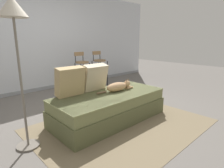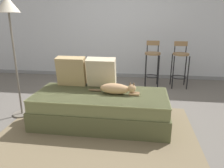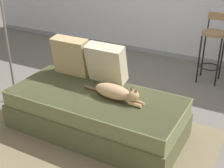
{
  "view_description": "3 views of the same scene",
  "coord_description": "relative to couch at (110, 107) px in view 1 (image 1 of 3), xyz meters",
  "views": [
    {
      "loc": [
        -1.99,
        -2.56,
        1.33
      ],
      "look_at": [
        0.15,
        -0.3,
        0.57
      ],
      "focal_mm": 30.0,
      "sensor_mm": 36.0,
      "label": 1
    },
    {
      "loc": [
        0.55,
        -3.26,
        1.5
      ],
      "look_at": [
        0.15,
        -0.3,
        0.57
      ],
      "focal_mm": 35.0,
      "sensor_mm": 36.0,
      "label": 2
    },
    {
      "loc": [
        1.53,
        -2.88,
        2.0
      ],
      "look_at": [
        0.15,
        -0.3,
        0.57
      ],
      "focal_mm": 50.0,
      "sensor_mm": 36.0,
      "label": 3
    }
  ],
  "objects": [
    {
      "name": "couch",
      "position": [
        0.0,
        0.0,
        0.0
      ],
      "size": [
        1.91,
        0.88,
        0.45
      ],
      "color": "brown",
      "rests_on": "ground"
    },
    {
      "name": "area_rug",
      "position": [
        0.0,
        -0.3,
        -0.23
      ],
      "size": [
        2.61,
        1.96,
        0.01
      ],
      "primitive_type": "cube",
      "color": "#75664C",
      "rests_on": "ground"
    },
    {
      "name": "throw_pillow_middle",
      "position": [
        -0.05,
        0.33,
        0.46
      ],
      "size": [
        0.44,
        0.26,
        0.46
      ],
      "color": "beige",
      "rests_on": "couch"
    },
    {
      "name": "wall_back_panel",
      "position": [
        0.0,
        2.65,
        1.07
      ],
      "size": [
        8.0,
        0.1,
        2.6
      ],
      "primitive_type": "cube",
      "color": "silver",
      "rests_on": "ground"
    },
    {
      "name": "ground_plane",
      "position": [
        0.0,
        0.4,
        -0.23
      ],
      "size": [
        16.0,
        16.0,
        0.0
      ],
      "primitive_type": "plane",
      "color": "#66605B",
      "rests_on": "ground"
    },
    {
      "name": "throw_pillow_corner",
      "position": [
        -0.52,
        0.33,
        0.45
      ],
      "size": [
        0.44,
        0.22,
        0.46
      ],
      "color": "tan",
      "rests_on": "couch"
    },
    {
      "name": "cat",
      "position": [
        0.23,
        0.03,
        0.3
      ],
      "size": [
        0.74,
        0.2,
        0.19
      ],
      "color": "tan",
      "rests_on": "couch"
    },
    {
      "name": "bar_stool_by_doorway",
      "position": [
        1.39,
        1.94,
        0.35
      ],
      "size": [
        0.34,
        0.34,
        0.99
      ],
      "color": "black",
      "rests_on": "ground"
    },
    {
      "name": "wall_baseboard_trim",
      "position": [
        0.0,
        2.6,
        -0.19
      ],
      "size": [
        8.0,
        0.02,
        0.09
      ],
      "primitive_type": "cube",
      "color": "gray",
      "rests_on": "ground"
    },
    {
      "name": "bar_stool_near_window",
      "position": [
        0.8,
        1.94,
        0.37
      ],
      "size": [
        0.34,
        0.34,
        0.99
      ],
      "color": "black",
      "rests_on": "ground"
    },
    {
      "name": "floor_lamp",
      "position": [
        -1.3,
        0.11,
        1.27
      ],
      "size": [
        0.32,
        0.32,
        1.77
      ],
      "color": "slate",
      "rests_on": "ground"
    }
  ]
}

